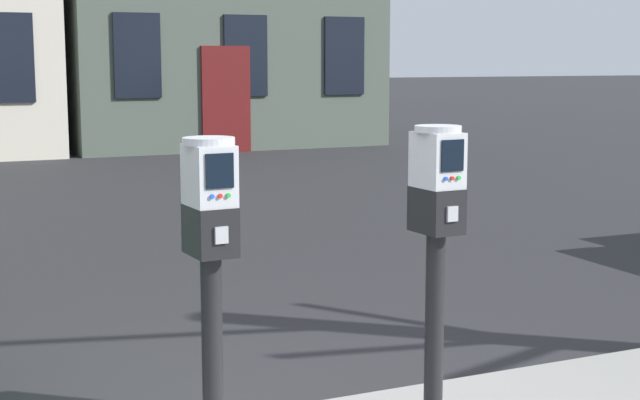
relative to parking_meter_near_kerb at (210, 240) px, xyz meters
The scene contains 2 objects.
parking_meter_near_kerb is the anchor object (origin of this frame).
parking_meter_twin_adjacent 1.10m from the parking_meter_near_kerb, ahead, with size 0.23×0.26×1.40m.
Camera 1 is at (-1.43, -3.95, 1.84)m, focal length 53.19 mm.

